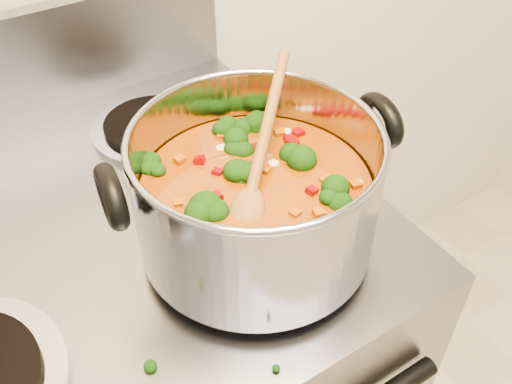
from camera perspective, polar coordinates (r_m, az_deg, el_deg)
stockpot at (r=0.63m, az=-0.08°, el=-0.36°), size 0.33×0.27×0.16m
wooden_spoon at (r=0.61m, az=0.14°, el=2.57°), size 0.18×0.18×0.10m
cooktop_crumbs at (r=0.69m, az=14.94°, el=-6.98°), size 0.13×0.06×0.01m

